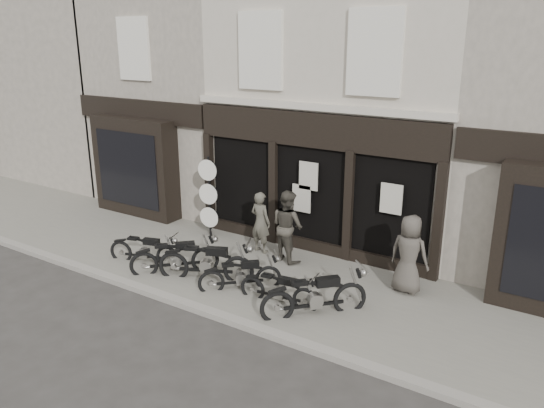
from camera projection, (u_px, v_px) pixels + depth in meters
The scene contains 16 objects.
ground_plane at pixel (248, 294), 12.38m from camera, with size 90.00×90.00×0.00m, color #2D2B28.
pavement at pixel (269, 278), 13.08m from camera, with size 30.00×4.20×0.12m, color #68645B.
kerb at pixel (215, 314), 11.36m from camera, with size 30.00×0.25×0.13m, color gray.
central_building at pixel (361, 95), 15.92m from camera, with size 7.30×6.22×8.34m.
neighbour_left at pixel (198, 86), 19.17m from camera, with size 5.60×6.73×8.34m.
filler_left at pixel (58, 76), 23.45m from camera, with size 11.00×6.00×8.20m, color #9F9486.
motorcycle_0 at pixel (145, 252), 13.82m from camera, with size 1.91×0.85×0.95m.
motorcycle_1 at pixel (176, 260), 13.24m from camera, with size 1.74×1.75×1.06m.
motorcycle_2 at pixel (207, 266), 12.83m from camera, with size 2.22×1.27×1.14m.
motorcycle_3 at pixel (241, 278), 12.36m from camera, with size 1.57×1.52×0.94m.
motorcycle_4 at pixel (279, 292), 11.69m from camera, with size 1.89×0.52×0.90m.
motorcycle_5 at pixel (315, 300), 11.18m from camera, with size 1.81×1.90×1.13m.
man_left at pixel (261, 222), 14.31m from camera, with size 0.62×0.41×1.69m, color #4B483E.
man_centre at pixel (288, 226), 13.73m from camera, with size 0.92×0.72×1.90m, color #3A362F.
man_right at pixel (409, 254), 12.00m from camera, with size 0.90×0.59×1.85m, color #443F38.
advert_sign_post at pixel (209, 200), 15.35m from camera, with size 0.61×0.39×2.51m.
Camera 1 is at (6.52, -9.09, 5.73)m, focal length 35.00 mm.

